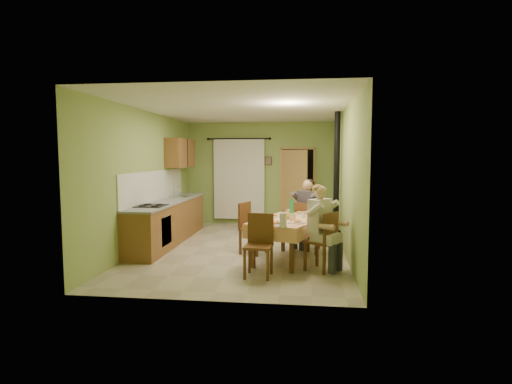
# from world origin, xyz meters

# --- Properties ---
(floor) EXTENTS (4.00, 6.00, 0.01)m
(floor) POSITION_xyz_m (0.00, 0.00, 0.00)
(floor) COLOR tan
(floor) RESTS_ON ground
(room_shell) EXTENTS (4.04, 6.04, 2.82)m
(room_shell) POSITION_xyz_m (0.00, 0.00, 1.82)
(room_shell) COLOR #88A152
(room_shell) RESTS_ON ground
(kitchen_run) EXTENTS (0.64, 3.64, 1.56)m
(kitchen_run) POSITION_xyz_m (-1.71, 0.40, 0.48)
(kitchen_run) COLOR brown
(kitchen_run) RESTS_ON ground
(upper_cabinets) EXTENTS (0.35, 1.40, 0.70)m
(upper_cabinets) POSITION_xyz_m (-1.82, 1.70, 1.95)
(upper_cabinets) COLOR brown
(upper_cabinets) RESTS_ON room_shell
(curtain) EXTENTS (1.70, 0.07, 2.22)m
(curtain) POSITION_xyz_m (-0.55, 2.90, 1.26)
(curtain) COLOR black
(curtain) RESTS_ON ground
(doorway) EXTENTS (0.96, 0.53, 2.15)m
(doorway) POSITION_xyz_m (1.01, 2.86, 1.05)
(doorway) COLOR black
(doorway) RESTS_ON ground
(dining_table) EXTENTS (1.43, 1.82, 0.76)m
(dining_table) POSITION_xyz_m (0.92, -0.90, 0.38)
(dining_table) COLOR #F0A67B
(dining_table) RESTS_ON ground
(tableware) EXTENTS (0.70, 1.67, 0.33)m
(tableware) POSITION_xyz_m (0.92, -0.99, 0.81)
(tableware) COLOR white
(tableware) RESTS_ON dining_table
(chair_far) EXTENTS (0.56, 0.56, 0.96)m
(chair_far) POSITION_xyz_m (1.28, 0.09, 0.29)
(chair_far) COLOR #5B3419
(chair_far) RESTS_ON ground
(chair_near) EXTENTS (0.45, 0.45, 0.98)m
(chair_near) POSITION_xyz_m (0.52, -1.86, 0.29)
(chair_near) COLOR #5B3419
(chair_near) RESTS_ON ground
(chair_right) EXTENTS (0.58, 0.58, 0.98)m
(chair_right) POSITION_xyz_m (1.51, -1.43, 0.29)
(chair_right) COLOR #5B3419
(chair_right) RESTS_ON ground
(chair_left) EXTENTS (0.55, 0.55, 0.98)m
(chair_left) POSITION_xyz_m (0.24, -0.39, 0.29)
(chair_left) COLOR #5B3419
(chair_left) RESTS_ON ground
(man_far) EXTENTS (0.65, 0.64, 1.39)m
(man_far) POSITION_xyz_m (1.29, 0.10, 0.88)
(man_far) COLOR #38333D
(man_far) RESTS_ON chair_far
(man_right) EXTENTS (0.64, 0.65, 1.39)m
(man_right) POSITION_xyz_m (1.50, -1.42, 0.88)
(man_right) COLOR beige
(man_right) RESTS_ON chair_right
(stove_flue) EXTENTS (0.24, 0.24, 2.80)m
(stove_flue) POSITION_xyz_m (1.90, 0.60, 1.02)
(stove_flue) COLOR black
(stove_flue) RESTS_ON ground
(picture_back) EXTENTS (0.19, 0.03, 0.23)m
(picture_back) POSITION_xyz_m (0.25, 2.97, 1.75)
(picture_back) COLOR black
(picture_back) RESTS_ON room_shell
(picture_right) EXTENTS (0.03, 0.31, 0.21)m
(picture_right) POSITION_xyz_m (1.97, 1.20, 1.85)
(picture_right) COLOR brown
(picture_right) RESTS_ON room_shell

